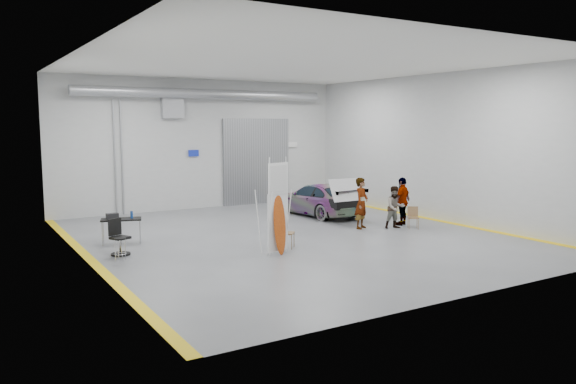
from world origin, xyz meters
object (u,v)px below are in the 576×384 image
shop_stool (120,249)px  office_chair (120,239)px  folding_chair_near (287,239)px  person_a (361,203)px  folding_chair_far (413,222)px  surfboard_display (277,216)px  person_b (395,207)px  sedan_car (317,199)px  work_table (119,219)px  person_c (402,201)px

shop_stool → office_chair: (0.19, 0.78, 0.14)m
folding_chair_near → shop_stool: bearing=121.6°
person_a → office_chair: person_a is taller
folding_chair_far → shop_stool: bearing=-147.9°
surfboard_display → folding_chair_far: 6.70m
person_a → folding_chair_near: person_a is taller
person_b → office_chair: person_b is taller
person_b → office_chair: 10.13m
office_chair → sedan_car: bearing=-6.4°
sedan_car → office_chair: bearing=14.1°
person_b → surfboard_display: 6.16m
person_b → shop_stool: size_ratio=2.38×
sedan_car → person_a: (-0.36, -3.51, 0.29)m
work_table → sedan_car: bearing=9.1°
person_a → person_b: person_a is taller
surfboard_display → folding_chair_far: bearing=-5.5°
sedan_car → work_table: 9.04m
person_b → work_table: bearing=178.3°
folding_chair_near → shop_stool: size_ratio=1.39×
person_a → shop_stool: 9.21m
person_a → office_chair: (-8.99, 0.39, -0.49)m
sedan_car → folding_chair_far: (1.28, -4.57, -0.43)m
sedan_car → office_chair: 9.87m
work_table → office_chair: size_ratio=1.32×
person_b → work_table: person_b is taller
sedan_car → work_table: size_ratio=3.30×
folding_chair_near → office_chair: (-4.83, 1.81, 0.18)m
person_c → surfboard_display: 6.98m
shop_stool → folding_chair_far: bearing=-3.5°
work_table → person_c: bearing=-12.7°
person_a → folding_chair_near: (-4.16, -1.42, -0.67)m
person_c → work_table: person_c is taller
folding_chair_near → shop_stool: (-5.02, 1.03, 0.04)m
person_b → shop_stool: (-10.26, 0.29, -0.47)m
sedan_car → folding_chair_near: size_ratio=4.98×
person_a → person_b: 1.28m
sedan_car → surfboard_display: bearing=42.5°
folding_chair_near → person_a: bearing=-28.0°
person_c → person_b: bearing=7.6°
person_b → work_table: 10.03m
sedan_car → shop_stool: sedan_car is taller
surfboard_display → work_table: (-3.66, 4.18, -0.38)m
surfboard_display → office_chair: 4.84m
sedan_car → surfboard_display: 7.71m
folding_chair_near → folding_chair_far: 5.82m
folding_chair_far → office_chair: 10.74m
shop_stool → person_a: bearing=2.4°
surfboard_display → folding_chair_far: surfboard_display is taller
person_b → person_c: bearing=43.6°
person_c → shop_stool: size_ratio=2.78×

